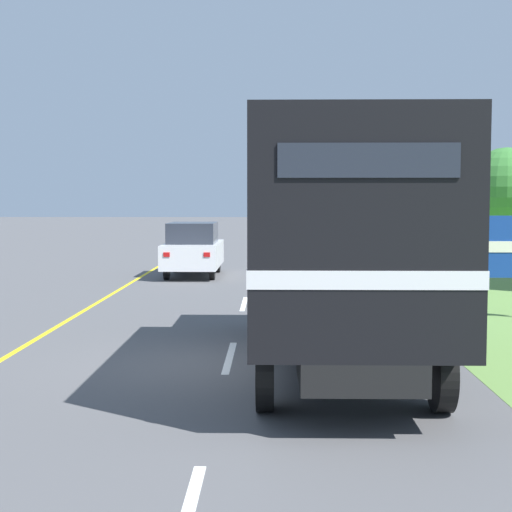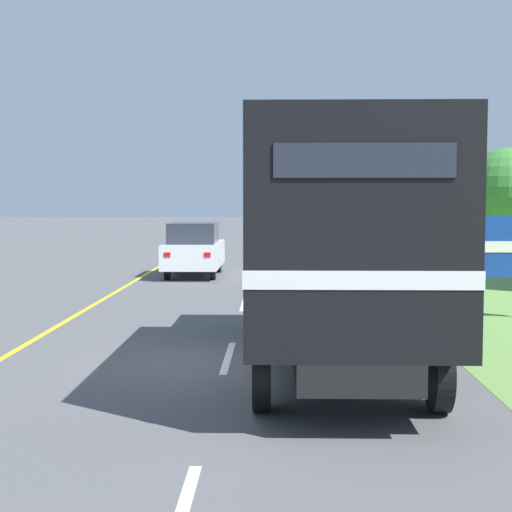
{
  "view_description": "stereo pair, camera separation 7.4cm",
  "coord_description": "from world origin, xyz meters",
  "px_view_note": "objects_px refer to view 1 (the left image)",
  "views": [
    {
      "loc": [
        0.7,
        -12.19,
        2.61
      ],
      "look_at": [
        0.3,
        7.11,
        1.2
      ],
      "focal_mm": 55.0,
      "sensor_mm": 36.0,
      "label": 1
    },
    {
      "loc": [
        0.77,
        -12.19,
        2.61
      ],
      "look_at": [
        0.3,
        7.11,
        1.2
      ],
      "focal_mm": 55.0,
      "sensor_mm": 36.0,
      "label": 2
    }
  ],
  "objects_px": {
    "horse_trailer_truck": "(338,238)",
    "roadside_tree_far": "(506,187)",
    "highway_sign": "(501,248)",
    "lead_car_white": "(193,249)"
  },
  "relations": [
    {
      "from": "horse_trailer_truck",
      "to": "roadside_tree_far",
      "type": "distance_m",
      "value": 25.31
    },
    {
      "from": "roadside_tree_far",
      "to": "highway_sign",
      "type": "bearing_deg",
      "value": -106.71
    },
    {
      "from": "horse_trailer_truck",
      "to": "roadside_tree_far",
      "type": "xyz_separation_m",
      "value": [
        9.47,
        23.45,
        1.1
      ]
    },
    {
      "from": "lead_car_white",
      "to": "roadside_tree_far",
      "type": "relative_size",
      "value": 0.85
    },
    {
      "from": "roadside_tree_far",
      "to": "horse_trailer_truck",
      "type": "bearing_deg",
      "value": -111.99
    },
    {
      "from": "lead_car_white",
      "to": "roadside_tree_far",
      "type": "distance_m",
      "value": 16.06
    },
    {
      "from": "highway_sign",
      "to": "roadside_tree_far",
      "type": "distance_m",
      "value": 19.13
    },
    {
      "from": "highway_sign",
      "to": "roadside_tree_far",
      "type": "relative_size",
      "value": 0.53
    },
    {
      "from": "horse_trailer_truck",
      "to": "highway_sign",
      "type": "relative_size",
      "value": 3.13
    },
    {
      "from": "horse_trailer_truck",
      "to": "highway_sign",
      "type": "xyz_separation_m",
      "value": [
        3.99,
        5.19,
        -0.48
      ]
    }
  ]
}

